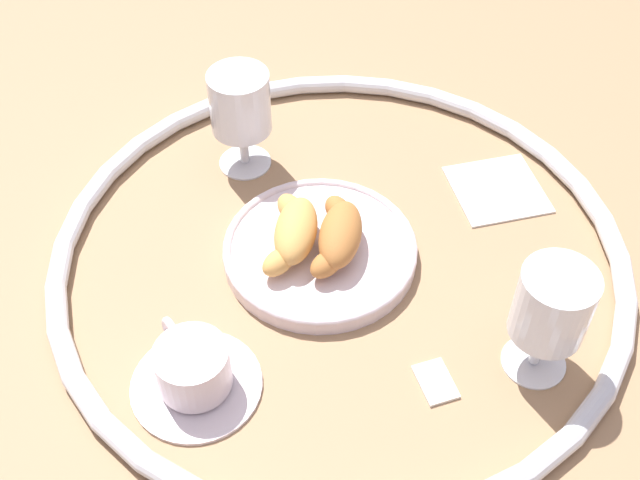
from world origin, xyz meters
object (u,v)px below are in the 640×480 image
object	(u,v)px
coffee_cup_near	(193,371)
pastry_plate	(320,250)
croissant_large	(341,234)
folded_napkin	(497,189)
croissant_small	(293,231)
sugar_packet	(436,381)
juice_glass_right	(240,108)
juice_glass_left	(551,310)

from	to	relation	value
coffee_cup_near	pastry_plate	bearing A→B (deg)	-45.22
croissant_large	folded_napkin	bearing A→B (deg)	-69.63
croissant_small	sugar_packet	size ratio (longest dim) A/B	2.63
sugar_packet	folded_napkin	size ratio (longest dim) A/B	0.45
croissant_small	juice_glass_right	distance (m)	0.18
folded_napkin	coffee_cup_near	bearing A→B (deg)	120.05
croissant_large	coffee_cup_near	distance (m)	0.23
croissant_small	coffee_cup_near	xyz separation A→B (m)	(-0.16, 0.12, -0.02)
pastry_plate	sugar_packet	distance (m)	0.21
croissant_small	folded_napkin	xyz separation A→B (m)	(0.07, -0.27, -0.04)
croissant_small	juice_glass_right	xyz separation A→B (m)	(0.17, 0.04, 0.05)
croissant_large	juice_glass_right	xyz separation A→B (m)	(0.18, 0.09, 0.05)
croissant_small	folded_napkin	size ratio (longest dim) A/B	1.19
juice_glass_right	sugar_packet	xyz separation A→B (m)	(-0.37, -0.16, -0.09)
sugar_packet	folded_napkin	xyz separation A→B (m)	(0.27, -0.15, -0.00)
juice_glass_left	coffee_cup_near	bearing A→B (deg)	85.33
croissant_large	sugar_packet	bearing A→B (deg)	-160.19
juice_glass_right	folded_napkin	distance (m)	0.34
croissant_small	juice_glass_right	bearing A→B (deg)	13.45
croissant_large	folded_napkin	size ratio (longest dim) A/B	1.18
coffee_cup_near	juice_glass_left	size ratio (longest dim) A/B	0.97
juice_glass_right	folded_napkin	xyz separation A→B (m)	(-0.10, -0.31, -0.09)
pastry_plate	juice_glass_left	distance (m)	0.28
croissant_large	juice_glass_right	world-z (taller)	juice_glass_right
juice_glass_left	juice_glass_right	world-z (taller)	same
pastry_plate	juice_glass_left	xyz separation A→B (m)	(-0.18, -0.20, 0.08)
pastry_plate	folded_napkin	world-z (taller)	pastry_plate
pastry_plate	croissant_large	distance (m)	0.04
coffee_cup_near	juice_glass_right	world-z (taller)	juice_glass_right
croissant_large	juice_glass_left	world-z (taller)	juice_glass_left
folded_napkin	juice_glass_right	bearing A→B (deg)	71.73
croissant_large	coffee_cup_near	bearing A→B (deg)	129.72
croissant_large	pastry_plate	bearing A→B (deg)	77.71
juice_glass_right	sugar_packet	size ratio (longest dim) A/B	2.80
pastry_plate	coffee_cup_near	xyz separation A→B (m)	(-0.15, 0.15, 0.01)
croissant_large	croissant_small	world-z (taller)	same
coffee_cup_near	juice_glass_right	distance (m)	0.35
croissant_large	coffee_cup_near	xyz separation A→B (m)	(-0.15, 0.18, -0.02)
croissant_large	juice_glass_left	xyz separation A→B (m)	(-0.18, -0.17, 0.05)
juice_glass_left	folded_napkin	distance (m)	0.28
juice_glass_left	sugar_packet	world-z (taller)	juice_glass_left
coffee_cup_near	folded_napkin	world-z (taller)	coffee_cup_near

